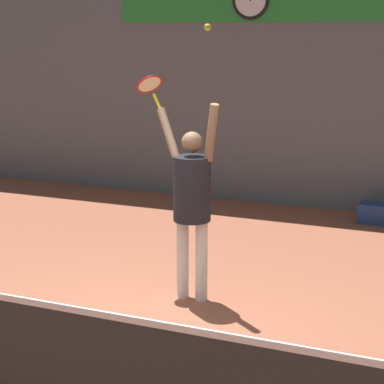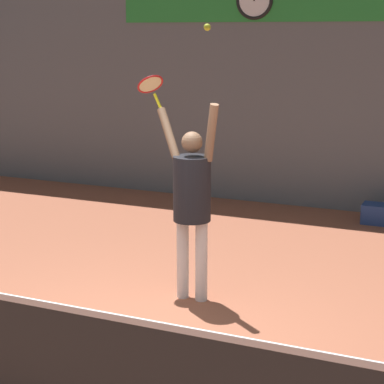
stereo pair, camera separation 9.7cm
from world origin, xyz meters
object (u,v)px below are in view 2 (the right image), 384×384
object	(u,v)px
tennis_player	(192,196)
tennis_ball	(207,27)
tennis_racket	(151,86)
scoreboard_clock	(254,0)

from	to	relation	value
tennis_player	tennis_ball	distance (m)	1.75
tennis_player	tennis_racket	xyz separation A→B (m)	(-0.65, 0.36, 1.11)
scoreboard_clock	tennis_ball	bearing A→B (deg)	-76.82
scoreboard_clock	tennis_player	bearing A→B (deg)	-79.18
scoreboard_clock	tennis_racket	world-z (taller)	scoreboard_clock
tennis_racket	scoreboard_clock	bearing A→B (deg)	92.82
tennis_ball	scoreboard_clock	bearing A→B (deg)	103.18
tennis_racket	tennis_player	bearing A→B (deg)	-29.06
scoreboard_clock	tennis_ball	distance (m)	4.76
tennis_ball	tennis_player	bearing A→B (deg)	147.55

